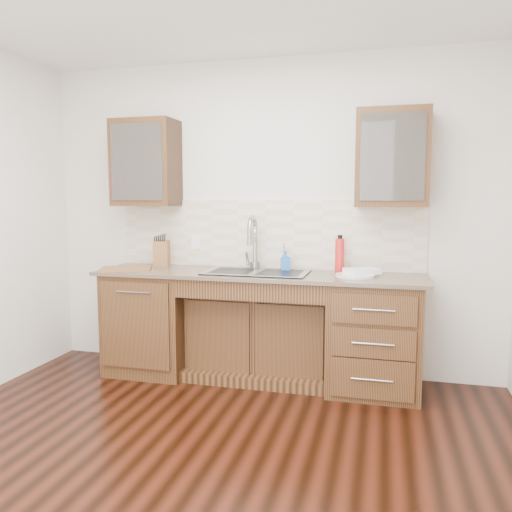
% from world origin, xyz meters
% --- Properties ---
extents(ground, '(4.00, 3.50, 0.10)m').
position_xyz_m(ground, '(0.00, 0.00, -0.05)').
color(ground, black).
extents(wall_back, '(4.00, 0.10, 2.70)m').
position_xyz_m(wall_back, '(0.00, 1.80, 1.35)').
color(wall_back, silver).
rests_on(wall_back, ground).
extents(base_cabinet_left, '(0.70, 0.62, 0.88)m').
position_xyz_m(base_cabinet_left, '(-0.95, 1.44, 0.44)').
color(base_cabinet_left, '#593014').
rests_on(base_cabinet_left, ground).
extents(base_cabinet_center, '(1.20, 0.44, 0.70)m').
position_xyz_m(base_cabinet_center, '(0.00, 1.53, 0.35)').
color(base_cabinet_center, '#593014').
rests_on(base_cabinet_center, ground).
extents(base_cabinet_right, '(0.70, 0.62, 0.88)m').
position_xyz_m(base_cabinet_right, '(0.95, 1.44, 0.44)').
color(base_cabinet_right, '#593014').
rests_on(base_cabinet_right, ground).
extents(countertop, '(2.70, 0.65, 0.03)m').
position_xyz_m(countertop, '(0.00, 1.43, 0.90)').
color(countertop, '#84705B').
rests_on(countertop, base_cabinet_left).
extents(backsplash, '(2.70, 0.02, 0.59)m').
position_xyz_m(backsplash, '(0.00, 1.74, 1.21)').
color(backsplash, beige).
rests_on(backsplash, wall_back).
extents(sink, '(0.84, 0.46, 0.19)m').
position_xyz_m(sink, '(0.00, 1.41, 0.83)').
color(sink, '#9E9EA5').
rests_on(sink, countertop).
extents(faucet, '(0.04, 0.04, 0.40)m').
position_xyz_m(faucet, '(-0.07, 1.64, 1.11)').
color(faucet, '#999993').
rests_on(faucet, countertop).
extents(filter_tap, '(0.02, 0.02, 0.24)m').
position_xyz_m(filter_tap, '(0.18, 1.65, 1.03)').
color(filter_tap, '#999993').
rests_on(filter_tap, countertop).
extents(upper_cabinet_left, '(0.55, 0.34, 0.75)m').
position_xyz_m(upper_cabinet_left, '(-1.05, 1.58, 1.83)').
color(upper_cabinet_left, '#593014').
rests_on(upper_cabinet_left, wall_back).
extents(upper_cabinet_right, '(0.55, 0.34, 0.75)m').
position_xyz_m(upper_cabinet_right, '(1.05, 1.58, 1.83)').
color(upper_cabinet_right, '#593014').
rests_on(upper_cabinet_right, wall_back).
extents(outlet_left, '(0.08, 0.01, 0.12)m').
position_xyz_m(outlet_left, '(-0.65, 1.73, 1.12)').
color(outlet_left, white).
rests_on(outlet_left, backsplash).
extents(outlet_right, '(0.08, 0.01, 0.12)m').
position_xyz_m(outlet_right, '(0.65, 1.73, 1.12)').
color(outlet_right, white).
rests_on(outlet_right, backsplash).
extents(soap_bottle, '(0.10, 0.10, 0.17)m').
position_xyz_m(soap_bottle, '(0.21, 1.58, 0.99)').
color(soap_bottle, blue).
rests_on(soap_bottle, countertop).
extents(water_bottle, '(0.08, 0.08, 0.28)m').
position_xyz_m(water_bottle, '(0.66, 1.59, 1.05)').
color(water_bottle, red).
rests_on(water_bottle, countertop).
extents(plate, '(0.40, 0.40, 0.02)m').
position_xyz_m(plate, '(0.79, 1.42, 0.92)').
color(plate, silver).
rests_on(plate, countertop).
extents(dish_towel, '(0.31, 0.29, 0.04)m').
position_xyz_m(dish_towel, '(0.84, 1.49, 0.94)').
color(dish_towel, white).
rests_on(dish_towel, plate).
extents(knife_block, '(0.18, 0.23, 0.23)m').
position_xyz_m(knife_block, '(-0.94, 1.62, 1.02)').
color(knife_block, olive).
rests_on(knife_block, countertop).
extents(cutting_board, '(0.49, 0.42, 0.02)m').
position_xyz_m(cutting_board, '(-1.13, 1.31, 0.92)').
color(cutting_board, '#9F5C36').
rests_on(cutting_board, countertop).
extents(cup_left_a, '(0.13, 0.13, 0.09)m').
position_xyz_m(cup_left_a, '(-1.12, 1.58, 1.77)').
color(cup_left_a, white).
rests_on(cup_left_a, upper_cabinet_left).
extents(cup_left_b, '(0.11, 0.11, 0.08)m').
position_xyz_m(cup_left_b, '(-0.95, 1.58, 1.77)').
color(cup_left_b, silver).
rests_on(cup_left_b, upper_cabinet_left).
extents(cup_right_a, '(0.15, 0.15, 0.10)m').
position_xyz_m(cup_right_a, '(0.93, 1.58, 1.78)').
color(cup_right_a, silver).
rests_on(cup_right_a, upper_cabinet_right).
extents(cup_right_b, '(0.12, 0.12, 0.09)m').
position_xyz_m(cup_right_b, '(1.14, 1.58, 1.77)').
color(cup_right_b, white).
rests_on(cup_right_b, upper_cabinet_right).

